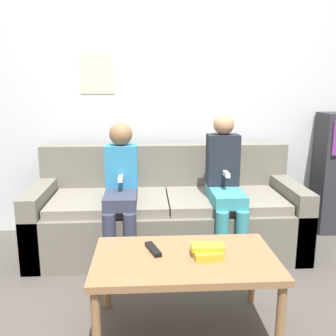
# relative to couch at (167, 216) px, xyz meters

# --- Properties ---
(ground_plane) EXTENTS (10.00, 10.00, 0.00)m
(ground_plane) POSITION_rel_couch_xyz_m (0.00, -0.51, -0.28)
(ground_plane) COLOR #4C4742
(wall_back) EXTENTS (8.00, 0.06, 2.60)m
(wall_back) POSITION_rel_couch_xyz_m (-0.00, 0.48, 1.02)
(wall_back) COLOR silver
(wall_back) RESTS_ON ground_plane
(couch) EXTENTS (2.09, 0.78, 0.81)m
(couch) POSITION_rel_couch_xyz_m (0.00, 0.00, 0.00)
(couch) COLOR #6B665B
(couch) RESTS_ON ground_plane
(coffee_table) EXTENTS (0.96, 0.56, 0.43)m
(coffee_table) POSITION_rel_couch_xyz_m (0.03, -1.06, 0.11)
(coffee_table) COLOR #8E6642
(coffee_table) RESTS_ON ground_plane
(person_left) EXTENTS (0.24, 0.54, 1.04)m
(person_left) POSITION_rel_couch_xyz_m (-0.35, -0.19, 0.31)
(person_left) COLOR #33384C
(person_left) RESTS_ON ground_plane
(person_right) EXTENTS (0.24, 0.54, 1.09)m
(person_right) POSITION_rel_couch_xyz_m (0.43, -0.19, 0.33)
(person_right) COLOR teal
(person_right) RESTS_ON ground_plane
(tv_remote) EXTENTS (0.09, 0.17, 0.02)m
(tv_remote) POSITION_rel_couch_xyz_m (-0.13, -0.99, 0.16)
(tv_remote) COLOR black
(tv_remote) RESTS_ON coffee_table
(book_stack) EXTENTS (0.17, 0.15, 0.06)m
(book_stack) POSITION_rel_couch_xyz_m (0.15, -1.06, 0.18)
(book_stack) COLOR gold
(book_stack) RESTS_ON coffee_table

